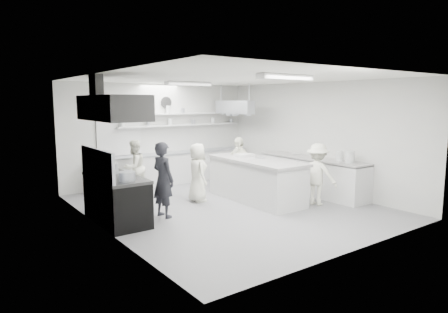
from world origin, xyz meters
TOP-DOWN VIEW (x-y plane):
  - floor at (0.00, 0.00)m, footprint 6.00×7.00m
  - ceiling at (0.00, 0.00)m, footprint 6.00×7.00m
  - wall_back at (0.00, 3.50)m, footprint 6.00×0.04m
  - wall_front at (0.00, -3.50)m, footprint 6.00×0.04m
  - wall_left at (-3.00, 0.00)m, footprint 0.04×7.00m
  - wall_right at (3.00, 0.00)m, footprint 0.04×7.00m
  - stove at (-2.60, 0.40)m, footprint 0.80×1.80m
  - exhaust_hood at (-2.60, 0.40)m, footprint 0.85×2.00m
  - back_counter at (0.30, 3.20)m, footprint 5.00×0.60m
  - shelf_lower at (0.70, 3.37)m, footprint 4.20×0.26m
  - shelf_upper at (0.70, 3.37)m, footprint 4.20×0.26m
  - pass_through_window at (-1.30, 3.48)m, footprint 1.30×0.04m
  - wall_clock at (0.20, 3.46)m, footprint 0.32×0.05m
  - right_counter at (2.65, -0.20)m, footprint 0.74×3.30m
  - pot_rack at (2.00, 2.40)m, footprint 0.30×1.60m
  - light_fixture_front at (0.00, -1.80)m, footprint 1.30×0.25m
  - light_fixture_rear at (0.00, 1.80)m, footprint 1.30×0.25m
  - prep_island at (0.92, 0.09)m, footprint 1.09×2.74m
  - stove_pot at (-2.60, 0.79)m, footprint 0.40×0.40m
  - cook_stove at (-1.65, 0.15)m, footprint 0.49×0.66m
  - cook_back at (-1.29, 2.49)m, footprint 0.88×0.80m
  - cook_island_left at (-0.33, 0.87)m, footprint 0.58×0.78m
  - cook_island_right at (1.02, 0.93)m, footprint 0.55×0.96m
  - cook_right at (1.82, -1.11)m, footprint 0.80×1.08m
  - bowl_island_a at (1.14, 0.20)m, footprint 0.32×0.32m
  - bowl_island_b at (0.92, 0.26)m, footprint 0.27×0.27m
  - bowl_right at (2.81, 0.56)m, footprint 0.31×0.31m

SIDE VIEW (x-z plane):
  - floor at x=0.00m, z-range -0.02..0.00m
  - stove at x=-2.60m, z-range 0.00..0.90m
  - back_counter at x=0.30m, z-range 0.00..0.92m
  - right_counter at x=2.65m, z-range 0.00..0.94m
  - prep_island at x=0.92m, z-range 0.00..1.00m
  - cook_island_left at x=-0.33m, z-range 0.00..1.45m
  - cook_back at x=-1.29m, z-range 0.00..1.47m
  - cook_right at x=1.82m, z-range 0.00..1.49m
  - cook_island_right at x=1.02m, z-range 0.00..1.54m
  - cook_stove at x=-1.65m, z-range 0.00..1.63m
  - bowl_right at x=2.81m, z-range 0.94..1.00m
  - bowl_island_a at x=1.14m, z-range 1.00..1.06m
  - bowl_island_b at x=0.92m, z-range 1.00..1.06m
  - stove_pot at x=-2.60m, z-range 0.91..1.17m
  - pass_through_window at x=-1.30m, z-range 0.95..1.95m
  - wall_back at x=0.00m, z-range 0.00..3.00m
  - wall_front at x=0.00m, z-range 0.00..3.00m
  - wall_left at x=-3.00m, z-range 0.00..3.00m
  - wall_right at x=3.00m, z-range 0.00..3.00m
  - shelf_lower at x=0.70m, z-range 1.73..1.77m
  - shelf_upper at x=0.70m, z-range 2.08..2.12m
  - pot_rack at x=2.00m, z-range 2.10..2.50m
  - exhaust_hood at x=-2.60m, z-range 2.10..2.60m
  - wall_clock at x=0.20m, z-range 2.29..2.61m
  - light_fixture_front at x=0.00m, z-range 2.89..2.99m
  - light_fixture_rear at x=0.00m, z-range 2.89..2.99m
  - ceiling at x=0.00m, z-range 3.00..3.02m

